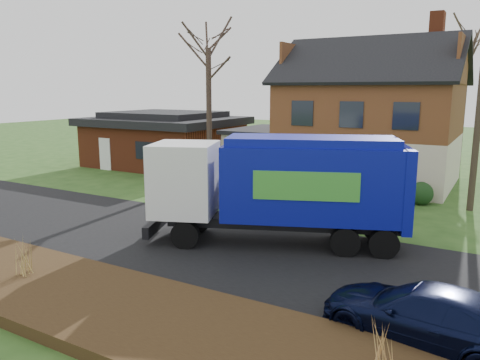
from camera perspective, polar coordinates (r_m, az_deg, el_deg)
The scene contains 12 objects.
ground at distance 16.34m, azimuth -4.70°, elevation -7.72°, with size 120.00×120.00×0.00m, color #274918.
road at distance 16.34m, azimuth -4.70°, elevation -7.69°, with size 80.00×7.00×0.02m, color black.
mulch_verge at distance 12.61m, azimuth -18.89°, elevation -13.44°, with size 80.00×3.50×0.30m, color black.
main_house at distance 27.64m, azimuth 14.60°, elevation 8.17°, with size 12.95×8.95×9.26m.
ranch_house at distance 33.27m, azimuth -9.12°, elevation 4.98°, with size 9.80×8.20×3.70m.
garbage_truck at distance 15.79m, azimuth 5.22°, elevation -0.37°, with size 8.88×5.34×3.70m.
silver_sedan at distance 20.37m, azimuth 1.52°, elevation -1.45°, with size 1.78×5.11×1.68m, color #A4A6AB.
navy_wagon at distance 10.79m, azimuth 21.70°, elevation -15.08°, with size 1.79×4.40×1.28m, color black.
tree_front_west at distance 27.12m, azimuth -3.93°, elevation 18.06°, with size 3.50×3.50×10.40m.
tree_back at distance 36.24m, azimuth 26.30°, elevation 16.83°, with size 3.63×3.63×11.50m.
grass_clump_mid at distance 14.04m, azimuth -24.79°, elevation -8.45°, with size 0.36×0.30×1.01m.
grass_clump_east at distance 9.13m, azimuth 16.68°, elevation -18.70°, with size 0.39×0.32×0.97m.
Camera 1 is at (8.84, -12.70, 5.25)m, focal length 35.00 mm.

